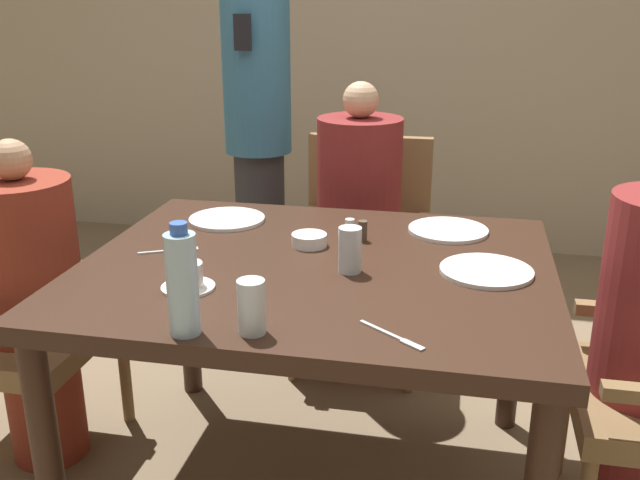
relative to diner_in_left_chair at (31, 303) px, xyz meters
name	(u,v)px	position (x,y,z in m)	size (l,w,h in m)	color
wall_back	(404,3)	(0.91, 2.36, 0.85)	(8.00, 0.06, 2.80)	tan
dining_table	(316,292)	(0.91, 0.00, 0.12)	(1.30, 1.06, 0.75)	#331E14
diner_in_left_chair	(31,303)	(0.00, 0.00, 0.00)	(0.32, 0.32, 1.06)	maroon
chair_far_side	(363,240)	(0.91, 0.93, -0.05)	(0.52, 0.52, 0.90)	brown
diner_in_far_chair	(358,228)	(0.91, 0.79, 0.05)	(0.32, 0.32, 1.15)	maroon
standing_host	(258,125)	(0.41, 1.15, 0.37)	(0.29, 0.32, 1.70)	#2D2D33
plate_main_left	(448,230)	(1.26, 0.35, 0.21)	(0.25, 0.25, 0.01)	white
plate_main_right	(486,271)	(1.37, 0.02, 0.21)	(0.25, 0.25, 0.01)	white
plate_dessert_center	(227,219)	(0.54, 0.32, 0.21)	(0.25, 0.25, 0.01)	white
teacup_with_saucer	(188,278)	(0.63, -0.24, 0.23)	(0.14, 0.14, 0.07)	white
bowl_small	(309,240)	(0.86, 0.14, 0.22)	(0.10, 0.10, 0.04)	white
water_bottle	(182,283)	(0.71, -0.48, 0.32)	(0.07, 0.07, 0.26)	#A3C6DB
glass_tall_near	(251,307)	(0.86, -0.44, 0.26)	(0.06, 0.06, 0.12)	silver
glass_tall_mid	(350,250)	(1.01, -0.04, 0.26)	(0.06, 0.06, 0.12)	silver
salt_shaker	(350,230)	(0.97, 0.21, 0.24)	(0.03, 0.03, 0.07)	white
pepper_shaker	(363,231)	(1.00, 0.21, 0.23)	(0.03, 0.03, 0.06)	#4C3D2D
fork_beside_plate	(175,250)	(0.49, 0.01, 0.21)	(0.16, 0.09, 0.00)	silver
knife_beside_plate	(394,336)	(1.17, -0.41, 0.21)	(0.16, 0.12, 0.00)	silver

